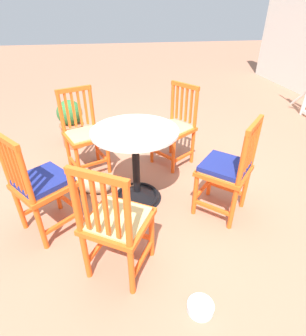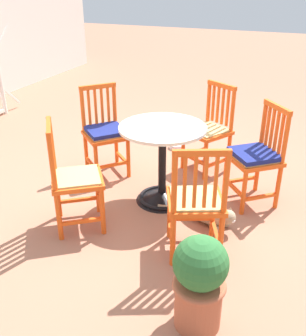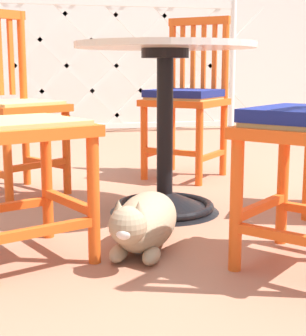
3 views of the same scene
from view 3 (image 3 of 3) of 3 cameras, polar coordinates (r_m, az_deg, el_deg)
The scene contains 7 objects.
ground_plane at distance 2.51m, azimuth 3.37°, elevation -4.05°, with size 24.00×24.00×0.00m, color #A36B51.
lattice_fence_panel at distance 5.36m, azimuth -8.99°, elevation 10.48°, with size 4.04×0.06×1.29m.
cafe_table at distance 2.36m, azimuth 1.23°, elevation 2.12°, with size 0.76×0.76×0.73m.
orange_chair_at_corner at distance 3.14m, azimuth 3.53°, elevation 7.13°, with size 0.57×0.57×0.91m.
orange_chair_tucked_in at distance 2.79m, azimuth -14.46°, elevation 6.15°, with size 0.56×0.56×0.91m.
orange_chair_by_planter at distance 1.78m, azimuth -14.66°, elevation 3.93°, with size 0.53×0.53×0.91m.
tabby_cat at distance 1.90m, azimuth -0.99°, elevation -5.82°, with size 0.37×0.73×0.23m.
Camera 3 is at (-0.69, -2.33, 0.62)m, focal length 58.55 mm.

